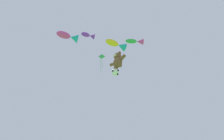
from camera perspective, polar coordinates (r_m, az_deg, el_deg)
The scene contains 7 objects.
teddy_bear_kite at distance 14.93m, azimuth 2.15°, elevation 3.66°, with size 2.07×0.91×2.10m.
soccer_ball_kite at distance 14.34m, azimuth 1.30°, elevation -0.81°, with size 0.79×0.79×0.73m.
fish_kite_emerald at distance 18.07m, azimuth 8.96°, elevation 10.71°, with size 1.83×1.97×0.69m.
fish_kite_goldfin at distance 17.28m, azimuth 1.87°, elevation 9.67°, with size 1.63×2.55×0.94m.
fish_kite_violet at distance 17.74m, azimuth -8.82°, elevation 12.88°, with size 1.21×1.62×0.65m.
fish_kite_magenta at distance 17.59m, azimuth -16.09°, elevation 12.17°, with size 1.78×2.50×0.99m.
diamond_kite at distance 18.66m, azimuth -3.95°, elevation 4.35°, with size 0.62×0.64×2.86m.
Camera 1 is at (9.34, -2.03, 0.93)m, focal length 24.00 mm.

